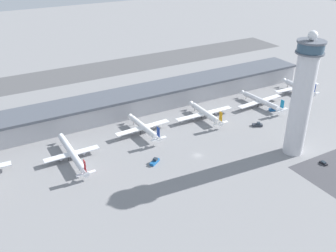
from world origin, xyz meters
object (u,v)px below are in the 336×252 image
(airplane_gate_charlie, at_px, (144,127))
(service_truck_fuel, at_px, (257,125))
(airplane_gate_delta, at_px, (205,113))
(car_silver_sedan, at_px, (323,163))
(service_truck_baggage, at_px, (273,109))
(airplane_gate_echo, at_px, (261,101))
(control_tower, at_px, (302,97))
(service_truck_catering, at_px, (155,162))
(airplane_gate_foxtrot, at_px, (298,87))
(airplane_gate_bravo, at_px, (72,154))

(airplane_gate_charlie, xyz_separation_m, service_truck_fuel, (67.02, -26.66, -3.29))
(airplane_gate_delta, distance_m, service_truck_fuel, 34.24)
(service_truck_fuel, relative_size, car_silver_sedan, 1.52)
(service_truck_baggage, bearing_deg, airplane_gate_delta, 164.54)
(airplane_gate_echo, distance_m, service_truck_fuel, 32.41)
(airplane_gate_echo, xyz_separation_m, car_silver_sedan, (-22.07, -73.36, -3.12))
(control_tower, height_order, airplane_gate_charlie, control_tower)
(control_tower, height_order, car_silver_sedan, control_tower)
(airplane_gate_charlie, relative_size, service_truck_catering, 5.21)
(airplane_gate_delta, relative_size, service_truck_baggage, 6.77)
(airplane_gate_foxtrot, xyz_separation_m, car_silver_sedan, (-63.15, -78.03, -3.95))
(airplane_gate_delta, bearing_deg, airplane_gate_foxtrot, 1.29)
(service_truck_baggage, bearing_deg, airplane_gate_echo, 101.14)
(airplane_gate_foxtrot, xyz_separation_m, service_truck_baggage, (-39.01, -15.20, -3.60))
(airplane_gate_bravo, relative_size, service_truck_baggage, 7.32)
(airplane_gate_delta, xyz_separation_m, airplane_gate_echo, (45.78, -2.70, -0.08))
(airplane_gate_bravo, xyz_separation_m, car_silver_sedan, (114.34, -69.40, -3.17))
(control_tower, height_order, service_truck_fuel, control_tower)
(airplane_gate_delta, distance_m, airplane_gate_echo, 45.86)
(airplane_gate_echo, relative_size, service_truck_catering, 5.56)
(car_silver_sedan, bearing_deg, airplane_gate_delta, 107.32)
(airplane_gate_bravo, xyz_separation_m, service_truck_fuel, (113.42, -18.72, -2.84))
(airplane_gate_foxtrot, distance_m, service_truck_baggage, 42.02)
(airplane_gate_delta, relative_size, airplane_gate_echo, 1.06)
(control_tower, xyz_separation_m, airplane_gate_charlie, (-63.00, 60.04, -29.20))
(airplane_gate_delta, bearing_deg, service_truck_baggage, -15.46)
(airplane_gate_delta, height_order, service_truck_baggage, airplane_gate_delta)
(car_silver_sedan, bearing_deg, airplane_gate_charlie, 131.30)
(airplane_gate_bravo, height_order, service_truck_fuel, airplane_gate_bravo)
(service_truck_catering, bearing_deg, airplane_gate_charlie, 73.70)
(service_truck_catering, bearing_deg, airplane_gate_delta, 30.18)
(control_tower, bearing_deg, airplane_gate_bravo, 154.53)
(car_silver_sedan, bearing_deg, service_truck_catering, 149.94)
(airplane_gate_charlie, height_order, car_silver_sedan, airplane_gate_charlie)
(airplane_gate_echo, bearing_deg, airplane_gate_delta, 176.62)
(airplane_gate_charlie, distance_m, service_truck_baggage, 93.27)
(airplane_gate_bravo, xyz_separation_m, airplane_gate_charlie, (46.40, 7.94, 0.45))
(airplane_gate_delta, xyz_separation_m, airplane_gate_foxtrot, (86.87, 1.96, 0.75))
(airplane_gate_delta, bearing_deg, car_silver_sedan, -72.68)
(airplane_gate_bravo, distance_m, service_truck_fuel, 114.99)
(control_tower, xyz_separation_m, airplane_gate_delta, (-18.78, 58.78, -29.62))
(airplane_gate_charlie, distance_m, airplane_gate_foxtrot, 131.09)
(airplane_gate_bravo, xyz_separation_m, service_truck_baggage, (138.48, -6.57, -2.82))
(service_truck_catering, height_order, car_silver_sedan, service_truck_catering)
(control_tower, height_order, service_truck_catering, control_tower)
(airplane_gate_foxtrot, height_order, service_truck_catering, airplane_gate_foxtrot)
(airplane_gate_charlie, xyz_separation_m, airplane_gate_delta, (44.22, -1.27, -0.42))
(service_truck_baggage, bearing_deg, airplane_gate_bravo, 177.28)
(airplane_gate_charlie, xyz_separation_m, airplane_gate_echo, (90.00, -3.97, -0.50))
(airplane_gate_charlie, bearing_deg, service_truck_catering, -106.30)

